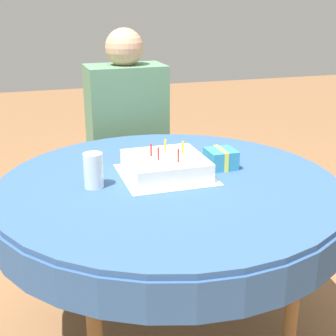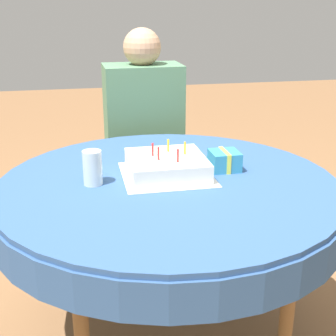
{
  "view_description": "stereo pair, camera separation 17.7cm",
  "coord_description": "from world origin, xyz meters",
  "px_view_note": "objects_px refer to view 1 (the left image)",
  "views": [
    {
      "loc": [
        -0.5,
        -1.57,
        1.35
      ],
      "look_at": [
        0.0,
        0.02,
        0.75
      ],
      "focal_mm": 50.0,
      "sensor_mm": 36.0,
      "label": 1
    },
    {
      "loc": [
        -0.33,
        -1.61,
        1.35
      ],
      "look_at": [
        0.0,
        0.02,
        0.75
      ],
      "focal_mm": 50.0,
      "sensor_mm": 36.0,
      "label": 2
    }
  ],
  "objects_px": {
    "gift_box": "(221,159)",
    "person": "(127,118)",
    "birthday_cake": "(165,165)",
    "drinking_glass": "(93,170)",
    "chair": "(124,148)"
  },
  "relations": [
    {
      "from": "chair",
      "to": "person",
      "type": "xyz_separation_m",
      "value": [
        0.0,
        -0.1,
        0.2
      ]
    },
    {
      "from": "birthday_cake",
      "to": "gift_box",
      "type": "xyz_separation_m",
      "value": [
        0.24,
        0.01,
        -0.0
      ]
    },
    {
      "from": "person",
      "to": "gift_box",
      "type": "bearing_deg",
      "value": -77.15
    },
    {
      "from": "birthday_cake",
      "to": "drinking_glass",
      "type": "xyz_separation_m",
      "value": [
        -0.29,
        -0.04,
        0.03
      ]
    },
    {
      "from": "person",
      "to": "gift_box",
      "type": "relative_size",
      "value": 10.22
    },
    {
      "from": "chair",
      "to": "birthday_cake",
      "type": "bearing_deg",
      "value": -93.23
    },
    {
      "from": "drinking_glass",
      "to": "gift_box",
      "type": "distance_m",
      "value": 0.53
    },
    {
      "from": "chair",
      "to": "person",
      "type": "bearing_deg",
      "value": -90.0
    },
    {
      "from": "chair",
      "to": "gift_box",
      "type": "xyz_separation_m",
      "value": [
        0.2,
        -0.91,
        0.21
      ]
    },
    {
      "from": "chair",
      "to": "gift_box",
      "type": "height_order",
      "value": "chair"
    },
    {
      "from": "person",
      "to": "chair",
      "type": "bearing_deg",
      "value": 90.0
    },
    {
      "from": "chair",
      "to": "birthday_cake",
      "type": "distance_m",
      "value": 0.95
    },
    {
      "from": "drinking_glass",
      "to": "gift_box",
      "type": "height_order",
      "value": "drinking_glass"
    },
    {
      "from": "person",
      "to": "gift_box",
      "type": "distance_m",
      "value": 0.84
    },
    {
      "from": "gift_box",
      "to": "person",
      "type": "bearing_deg",
      "value": 103.95
    }
  ]
}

